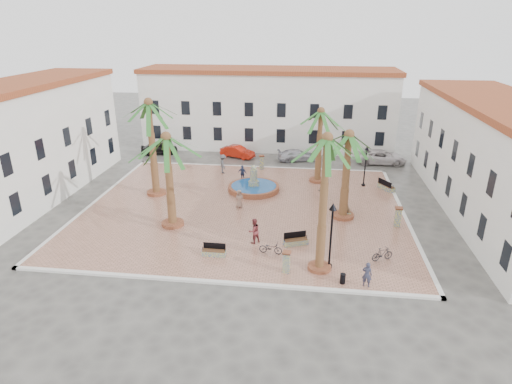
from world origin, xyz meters
The scene contains 37 objects.
ground centered at (0.00, 0.00, 0.00)m, with size 120.00×120.00×0.00m, color #56544F.
plaza centered at (0.00, 0.00, 0.07)m, with size 26.00×22.00×0.15m, color #B0755E.
kerb_n centered at (0.00, 11.00, 0.08)m, with size 26.30×0.30×0.16m, color silver.
kerb_s centered at (0.00, -11.00, 0.08)m, with size 26.30×0.30×0.16m, color silver.
kerb_e centered at (13.00, 0.00, 0.08)m, with size 0.30×22.30×0.16m, color silver.
kerb_w centered at (-13.00, 0.00, 0.08)m, with size 0.30×22.30×0.16m, color silver.
building_north centered at (0.00, 19.99, 4.77)m, with size 30.40×7.40×9.50m.
building_east centered at (19.99, 2.00, 4.52)m, with size 7.40×26.40×9.00m.
building_west centered at (-19.00, 0.00, 5.02)m, with size 6.40×24.40×10.00m.
fountain centered at (0.28, 4.07, 0.48)m, with size 4.69×4.69×2.42m.
palm_nw centered at (-8.30, 2.10, 7.43)m, with size 5.54×5.54×8.59m.
palm_sw centered at (-4.92, -3.90, 6.18)m, with size 5.48×5.48×7.27m.
palm_s centered at (6.10, -8.83, 7.73)m, with size 4.77×4.77×8.76m.
palm_e centered at (8.05, -0.85, 5.97)m, with size 5.66×5.66×7.09m.
palm_ne centered at (6.12, 7.21, 6.18)m, with size 5.11×5.11×7.21m.
bench_s centered at (-0.80, -8.03, 0.39)m, with size 1.59×0.50×0.84m.
bench_se centered at (4.50, -5.87, 0.40)m, with size 1.78×1.10×0.90m.
bench_e centered at (8.36, -0.06, 0.40)m, with size 0.64×1.71×0.89m.
bench_ne centered at (12.38, 5.67, 0.42)m, with size 1.46×1.84×0.96m.
lamppost_s centered at (6.70, -8.56, 3.12)m, with size 0.48×0.48×4.39m.
lamppost_e centered at (10.44, 6.52, 2.76)m, with size 0.42×0.42×3.86m.
bollard_se centered at (4.06, -9.47, 0.89)m, with size 0.58×0.58×1.42m.
bollard_n centered at (0.32, 10.26, 0.92)m, with size 0.65×0.65×1.49m.
bollard_e centered at (12.03, -2.00, 0.94)m, with size 0.59×0.59×1.53m.
litter_bin centered at (7.44, -10.28, 0.47)m, with size 0.33×0.33×0.63m, color black.
cyclist_a centered at (8.79, -10.40, 0.94)m, with size 0.57×0.38×1.57m, color #2F3045.
bicycle_a centered at (2.89, -7.30, 0.56)m, with size 0.55×1.57×0.82m, color black.
cyclist_b centered at (1.59, -5.93, 1.06)m, with size 0.89×0.69×1.83m, color maroon.
bicycle_b centered at (10.15, -7.29, 0.60)m, with size 0.43×1.51×0.91m, color black.
pedestrian_fountain_a centered at (-0.40, 0.00, 0.92)m, with size 0.76×0.49×1.55m, color #8C6B5C.
pedestrian_fountain_b centered at (-1.13, 6.35, 0.95)m, with size 0.94×0.39×1.60m, color navy.
pedestrian_north centered at (-3.44, 8.47, 1.13)m, with size 1.26×0.72×1.95m, color #434448.
pedestrian_east centered at (6.71, 2.70, 1.11)m, with size 1.78×0.57×1.91m, color #695F53.
car_black centered at (-12.35, 14.70, 0.72)m, with size 1.71×4.25×1.45m, color black.
car_red centered at (-2.95, 14.55, 0.67)m, with size 1.41×4.05×1.33m, color #B61D0C.
car_silver centered at (3.91, 14.15, 0.64)m, with size 1.78×4.38×1.27m, color silver.
car_white centered at (13.16, 14.21, 0.75)m, with size 2.48×5.38×1.49m, color silver.
Camera 1 is at (5.01, -32.29, 14.54)m, focal length 30.00 mm.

